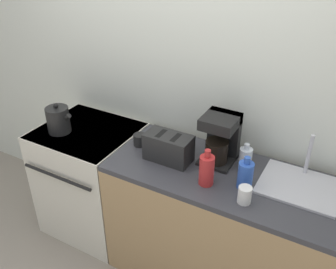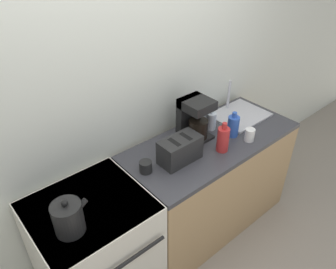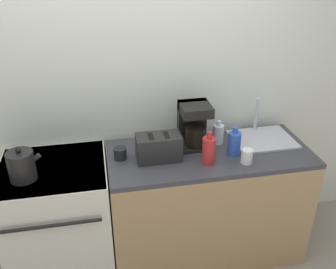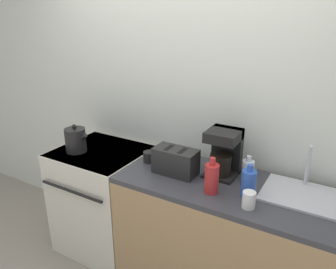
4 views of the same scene
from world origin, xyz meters
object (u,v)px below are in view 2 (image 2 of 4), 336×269
Objects in this scene: coffee_maker at (194,118)px; cup_black at (146,167)px; bottle_blue at (233,126)px; cup_white at (250,135)px; bottle_red at (223,139)px; kettle at (68,218)px; stove at (97,252)px; bottle_clear at (211,121)px; toaster at (180,150)px.

coffee_maker reaches higher than cup_black.
bottle_blue reaches higher than cup_white.
kettle is at bearing 177.97° from bottle_red.
cup_black is at bearing 3.16° from stove.
bottle_clear reaches higher than stove.
cup_black is at bearing 167.50° from toaster.
bottle_clear is (1.19, 0.11, 0.52)m from stove.
bottle_red is (-0.15, -0.26, 0.02)m from bottle_clear.
kettle is at bearing -168.75° from coffee_maker.
coffee_maker reaches higher than stove.
kettle is 0.63m from cup_black.
stove is at bearing -172.76° from coffee_maker.
bottle_blue reaches higher than stove.
toaster and bottle_clear have the same top height.
bottle_clear is at bearing 108.60° from bottle_blue.
bottle_red reaches higher than cup_black.
stove is at bearing -176.84° from cup_black.
stove is 3.88× the size of bottle_red.
cup_white is at bearing -70.88° from bottle_blue.
cup_white is at bearing -11.12° from bottle_red.
toaster is at bearing -12.50° from cup_black.
bottle_red reaches higher than bottle_blue.
stove is 2.80× the size of coffee_maker.
kettle is 1.20m from bottle_red.
cup_black is at bearing -173.34° from bottle_clear.
bottle_clear is at bearing 108.82° from cup_white.
kettle reaches higher than cup_black.
toaster is (0.88, 0.07, -0.01)m from kettle.
toaster is at bearing -2.55° from stove.
toaster is 3.00× the size of cup_white.
coffee_maker reaches higher than toaster.
coffee_maker is at bearing 131.40° from cup_white.
bottle_red is 0.61m from cup_black.
coffee_maker is (0.29, 0.16, 0.08)m from toaster.
kettle reaches higher than toaster.
bottle_clear is at bearing 9.04° from kettle.
bottle_blue is 2.39× the size of cup_black.
coffee_maker is 0.45m from cup_white.
coffee_maker is at bearing 29.08° from toaster.
kettle is at bearing -168.19° from cup_black.
bottle_red reaches higher than toaster.
bottle_blue is at bearing -6.63° from cup_black.
bottle_blue is at bearing -3.04° from stove.
toaster is at bearing 4.68° from kettle.
toaster is 0.27m from cup_black.
coffee_maker is at bearing 10.62° from cup_black.
bottle_blue is (0.24, -0.19, -0.08)m from coffee_maker.
toaster is 1.46× the size of bottle_blue.
toaster is at bearing 176.30° from bottle_blue.
cup_black is (0.46, 0.03, 0.49)m from stove.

